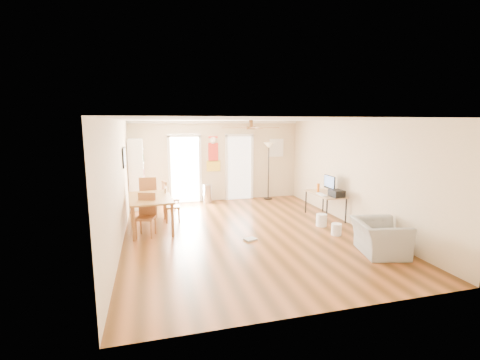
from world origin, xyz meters
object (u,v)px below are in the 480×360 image
object	(u,v)px
dining_table	(151,213)
bookshelf	(137,174)
wastebasket_a	(321,220)
dining_chair_right_a	(171,197)
printer	(337,193)
dining_chair_near	(145,216)
armchair	(379,237)
dining_chair_right_b	(173,205)
trash_can	(207,194)
wastebasket_b	(336,229)
torchiere_lamp	(269,171)
computer_desk	(325,206)
dining_chair_far	(149,196)

from	to	relation	value
dining_table	bookshelf	bearing A→B (deg)	99.20
dining_table	wastebasket_a	distance (m)	4.18
dining_table	dining_chair_right_a	world-z (taller)	dining_chair_right_a
printer	wastebasket_a	size ratio (longest dim) A/B	1.13
dining_chair_near	armchair	xyz separation A→B (m)	(4.42, -2.25, -0.15)
bookshelf	armchair	distance (m)	6.91
dining_chair_right_b	printer	distance (m)	4.22
dining_chair_near	printer	bearing A→B (deg)	14.69
dining_chair_near	armchair	size ratio (longest dim) A/B	0.96
bookshelf	armchair	world-z (taller)	bookshelf
dining_table	trash_can	xyz separation A→B (m)	(1.76, 2.34, -0.10)
dining_chair_near	wastebasket_a	world-z (taller)	dining_chair_near
dining_chair_right_b	wastebasket_b	xyz separation A→B (m)	(3.53, -2.06, -0.32)
dining_chair_right_b	trash_can	bearing A→B (deg)	-30.02
torchiere_lamp	printer	world-z (taller)	torchiere_lamp
dining_chair_right_b	torchiere_lamp	distance (m)	3.80
bookshelf	computer_desk	size ratio (longest dim) A/B	1.66
bookshelf	printer	bearing A→B (deg)	-17.33
dining_chair_near	torchiere_lamp	distance (m)	4.90
torchiere_lamp	computer_desk	bearing A→B (deg)	-74.57
dining_chair_near	dining_chair_far	size ratio (longest dim) A/B	0.87
dining_chair_right_b	dining_chair_far	size ratio (longest dim) A/B	0.82
dining_chair_right_a	dining_chair_right_b	distance (m)	0.81
computer_desk	printer	world-z (taller)	printer
dining_chair_right_a	dining_chair_right_b	size ratio (longest dim) A/B	1.04
dining_chair_right_a	torchiere_lamp	xyz separation A→B (m)	(3.29, 1.04, 0.48)
dining_chair_far	torchiere_lamp	size ratio (longest dim) A/B	0.58
dining_chair_right_b	armchair	xyz separation A→B (m)	(3.75, -3.25, -0.12)
bookshelf	printer	size ratio (longest dim) A/B	5.98
computer_desk	wastebasket_b	bearing A→B (deg)	-108.52
dining_chair_right_b	dining_chair_far	xyz separation A→B (m)	(-0.60, 0.73, 0.10)
trash_can	printer	xyz separation A→B (m)	(2.84, -2.97, 0.46)
printer	armchair	world-z (taller)	printer
trash_can	wastebasket_a	world-z (taller)	trash_can
dining_chair_right_a	dining_chair_right_b	bearing A→B (deg)	166.59
wastebasket_b	dining_chair_right_a	bearing A→B (deg)	140.92
computer_desk	armchair	bearing A→B (deg)	-95.31
bookshelf	dining_chair_right_a	bearing A→B (deg)	-33.58
trash_can	armchair	distance (m)	5.68
dining_chair_right_a	torchiere_lamp	world-z (taller)	torchiere_lamp
dining_chair_near	printer	world-z (taller)	dining_chair_near
torchiere_lamp	wastebasket_a	size ratio (longest dim) A/B	6.22
computer_desk	wastebasket_a	bearing A→B (deg)	-124.31
trash_can	wastebasket_b	distance (m)	4.53
dining_chair_far	wastebasket_b	world-z (taller)	dining_chair_far
trash_can	printer	world-z (taller)	printer
dining_chair_right_b	armchair	distance (m)	4.96
dining_chair_right_b	wastebasket_b	distance (m)	4.10
dining_chair_near	dining_table	bearing A→B (deg)	93.02
dining_chair_right_b	trash_can	xyz separation A→B (m)	(1.21, 1.83, -0.15)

